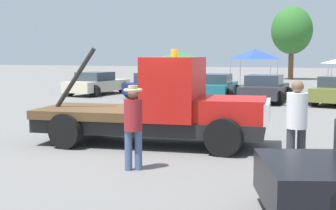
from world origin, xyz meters
name	(u,v)px	position (x,y,z in m)	size (l,w,h in m)	color
ground_plane	(150,144)	(0.00, 0.00, 0.00)	(160.00, 160.00, 0.00)	slate
tow_truck	(164,108)	(0.36, 0.06, 0.96)	(6.19, 3.02, 2.51)	black
person_near_truck	(297,120)	(3.89, -1.57, 1.05)	(0.40, 0.40, 1.82)	#38383D
person_at_hood	(133,120)	(0.85, -2.61, 1.01)	(0.38, 0.38, 1.71)	#475B84
parked_car_cream	(97,84)	(-9.47, 12.78, 0.65)	(2.56, 4.55, 1.34)	beige
parked_car_navy	(156,85)	(-5.79, 13.14, 0.65)	(2.51, 4.74, 1.34)	navy
parked_car_teal	(215,87)	(-2.27, 12.90, 0.65)	(2.79, 4.94, 1.34)	#196670
parked_car_charcoal	(265,89)	(0.45, 12.45, 0.65)	(2.53, 4.55, 1.34)	#2D2D33
canopy_tent_green	(178,56)	(-9.03, 24.46, 2.25)	(3.60, 3.60, 2.62)	#9E9EA3
canopy_tent_blue	(255,54)	(-2.64, 23.92, 2.39)	(2.99, 2.99, 2.79)	#9E9EA3
tree_left	(292,31)	(-1.62, 35.18, 4.66)	(3.89, 3.89, 6.94)	brown
traffic_cone	(258,121)	(2.02, 3.71, 0.25)	(0.40, 0.40, 0.55)	black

